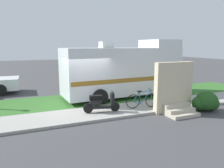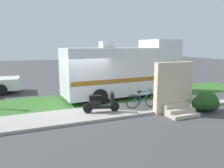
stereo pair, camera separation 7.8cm
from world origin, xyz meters
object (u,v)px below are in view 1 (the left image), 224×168
(motorhome_rv, at_px, (124,70))
(bottle_green, at_px, (154,102))
(scooter, at_px, (100,103))
(bicycle, at_px, (143,100))

(motorhome_rv, bearing_deg, bottle_green, -77.13)
(motorhome_rv, relative_size, bottle_green, 27.76)
(motorhome_rv, height_order, scooter, motorhome_rv)
(scooter, bearing_deg, bicycle, -2.88)
(motorhome_rv, height_order, bicycle, motorhome_rv)
(motorhome_rv, relative_size, bicycle, 4.28)
(motorhome_rv, distance_m, scooter, 3.86)
(motorhome_rv, xyz_separation_m, bicycle, (-0.34, -2.82, -1.16))
(motorhome_rv, bearing_deg, bicycle, -96.88)
(bicycle, bearing_deg, motorhome_rv, 83.12)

